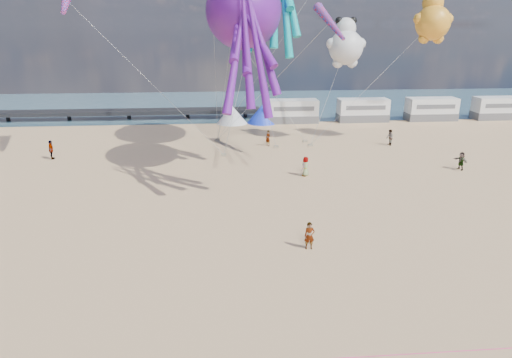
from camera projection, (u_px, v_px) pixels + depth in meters
The scene contains 26 objects.
ground at pixel (300, 289), 22.42m from camera, with size 120.00×120.00×0.00m, color tan.
water at pixel (241, 104), 74.31m from camera, with size 120.00×120.00×0.00m, color #37596A.
pier at pixel (38, 113), 61.41m from camera, with size 60.00×3.00×0.50m, color black.
motorhome_0 at pixel (292, 111), 60.15m from camera, with size 6.60×2.50×3.00m, color silver.
motorhome_1 at pixel (363, 110), 60.90m from camera, with size 6.60×2.50×3.00m, color silver.
motorhome_2 at pixel (431, 109), 61.65m from camera, with size 6.60×2.50×3.00m, color silver.
motorhome_3 at pixel (498, 108), 62.40m from camera, with size 6.60×2.50×3.00m, color silver.
tent_white at pixel (232, 114), 59.62m from camera, with size 4.00×4.00×2.40m, color white.
tent_blue at pixel (262, 114), 59.93m from camera, with size 4.00×4.00×2.40m, color #1933CC.
standing_person at pixel (309, 236), 26.21m from camera, with size 0.60×0.39×1.64m, color tan.
beachgoer_0 at pixel (306, 166), 38.92m from camera, with size 0.62×0.40×1.69m, color #7F6659.
beachgoer_1 at pixel (390, 138), 48.78m from camera, with size 0.84×0.55×1.72m, color #7F6659.
beachgoer_3 at pixel (51, 150), 43.78m from camera, with size 1.19×0.69×1.85m, color #7F6659.
beachgoer_4 at pixel (461, 161), 40.63m from camera, with size 0.94×0.39×1.61m, color #7F6659.
beachgoer_5 at pixel (268, 138), 48.61m from camera, with size 1.56×0.50×1.68m, color #7F6659.
sandbag_a at pixel (224, 155), 45.07m from camera, with size 0.50×0.35×0.22m, color gray.
sandbag_b at pixel (276, 147), 48.13m from camera, with size 0.50×0.35×0.22m, color gray.
sandbag_c at pixel (310, 145), 48.69m from camera, with size 0.50×0.35×0.22m, color gray.
sandbag_d at pixel (305, 141), 50.39m from camera, with size 0.50×0.35×0.22m, color gray.
sandbag_e at pixel (218, 140), 51.11m from camera, with size 0.50×0.35×0.22m, color gray.
kite_octopus_purple at pixel (243, 11), 35.94m from camera, with size 4.72×11.01×12.58m, color #5E1689, non-canonical shape.
kite_panda at pixel (346, 47), 47.00m from camera, with size 4.26×4.01×6.01m, color silver, non-canonical shape.
kite_teddy_orange at pixel (433, 23), 45.61m from camera, with size 4.17×3.93×5.89m, color orange, non-canonical shape.
windsock_left at pixel (66, 0), 39.32m from camera, with size 1.10×6.35×6.35m, color red, non-canonical shape.
windsock_mid at pixel (225, 19), 39.36m from camera, with size 1.00×6.10×6.10m, color red, non-canonical shape.
windsock_right at pixel (330, 22), 40.02m from camera, with size 0.90×5.71×5.71m, color red, non-canonical shape.
Camera 1 is at (-3.77, -19.24, 12.34)m, focal length 32.00 mm.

